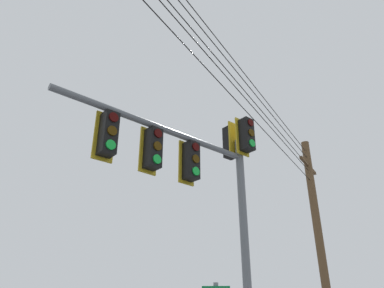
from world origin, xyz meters
name	(u,v)px	position (x,y,z in m)	size (l,w,h in m)	color
signal_mast_assembly	(204,178)	(-0.86, 0.50, 5.08)	(0.97, 5.27, 7.02)	slate
utility_pole_wooden	(320,245)	(2.01, -8.26, 4.96)	(0.92, 2.26, 9.71)	brown
overhead_wire_span	(222,64)	(-1.11, 0.00, 8.46)	(6.26, 16.52, 1.64)	black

